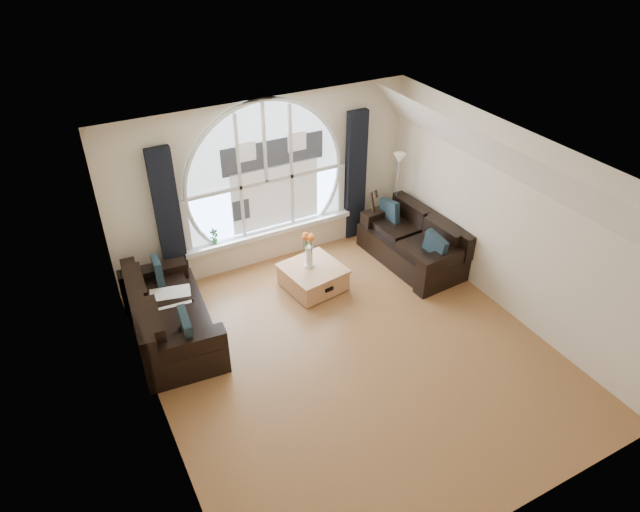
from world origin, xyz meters
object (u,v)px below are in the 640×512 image
(vase_flowers, at_px, (309,244))
(guitar, at_px, (371,216))
(sofa_left, at_px, (170,315))
(coffee_chest, at_px, (313,276))
(floor_lamp, at_px, (396,197))
(potted_plant, at_px, (214,236))
(sofa_right, at_px, (412,241))

(vase_flowers, distance_m, guitar, 1.67)
(sofa_left, bearing_deg, vase_flowers, 10.17)
(sofa_left, height_order, vase_flowers, vase_flowers)
(coffee_chest, relative_size, floor_lamp, 0.53)
(guitar, bearing_deg, potted_plant, 148.18)
(vase_flowers, relative_size, guitar, 0.66)
(sofa_left, xyz_separation_m, guitar, (3.74, 0.84, 0.13))
(sofa_left, distance_m, vase_flowers, 2.26)
(guitar, height_order, potted_plant, guitar)
(vase_flowers, height_order, potted_plant, vase_flowers)
(sofa_left, xyz_separation_m, floor_lamp, (4.20, 0.79, 0.40))
(floor_lamp, bearing_deg, sofa_right, -102.72)
(sofa_right, bearing_deg, potted_plant, 153.82)
(vase_flowers, bearing_deg, potted_plant, 138.39)
(sofa_right, bearing_deg, guitar, 105.15)
(coffee_chest, xyz_separation_m, vase_flowers, (-0.03, 0.07, 0.56))
(vase_flowers, xyz_separation_m, potted_plant, (-1.15, 1.02, -0.08))
(guitar, bearing_deg, vase_flowers, 179.17)
(sofa_right, xyz_separation_m, vase_flowers, (-1.81, 0.18, 0.37))
(sofa_right, xyz_separation_m, guitar, (-0.29, 0.83, 0.13))
(sofa_left, xyz_separation_m, coffee_chest, (2.25, 0.13, -0.19))
(guitar, xyz_separation_m, potted_plant, (-2.66, 0.37, 0.15))
(floor_lamp, xyz_separation_m, potted_plant, (-3.13, 0.42, -0.12))
(sofa_left, relative_size, vase_flowers, 2.77)
(vase_flowers, relative_size, potted_plant, 2.63)
(sofa_left, height_order, floor_lamp, floor_lamp)
(coffee_chest, bearing_deg, sofa_right, -12.23)
(coffee_chest, bearing_deg, floor_lamp, 10.19)
(vase_flowers, xyz_separation_m, floor_lamp, (1.98, 0.59, 0.03))
(coffee_chest, xyz_separation_m, guitar, (1.49, 0.71, 0.32))
(sofa_right, bearing_deg, coffee_chest, 172.22)
(floor_lamp, distance_m, guitar, 0.54)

